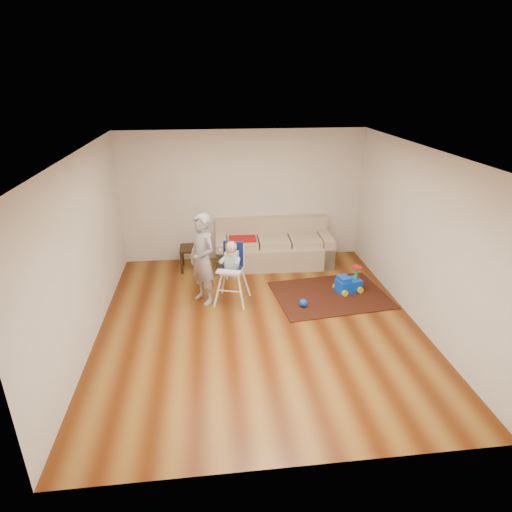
{
  "coord_description": "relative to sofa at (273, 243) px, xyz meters",
  "views": [
    {
      "loc": [
        -0.73,
        -5.84,
        3.66
      ],
      "look_at": [
        0.0,
        0.4,
        1.0
      ],
      "focal_mm": 30.0,
      "sensor_mm": 36.0,
      "label": 1
    }
  ],
  "objects": [
    {
      "name": "side_table",
      "position": [
        -1.67,
        -0.07,
        -0.22
      ],
      "size": [
        0.47,
        0.47,
        0.47
      ],
      "primitive_type": null,
      "color": "black",
      "rests_on": "ground"
    },
    {
      "name": "area_rug",
      "position": [
        0.81,
        -1.51,
        -0.45
      ],
      "size": [
        2.11,
        1.68,
        0.02
      ],
      "primitive_type": "cube",
      "rotation": [
        0.0,
        0.0,
        0.11
      ],
      "color": "black",
      "rests_on": "ground"
    },
    {
      "name": "room_envelope",
      "position": [
        -0.58,
        -1.77,
        1.42
      ],
      "size": [
        5.04,
        5.52,
        2.72
      ],
      "color": "beige",
      "rests_on": "ground"
    },
    {
      "name": "adult",
      "position": [
        -1.44,
        -1.46,
        0.34
      ],
      "size": [
        0.65,
        0.69,
        1.59
      ],
      "primitive_type": "imported",
      "rotation": [
        0.0,
        0.0,
        -0.93
      ],
      "color": "gray",
      "rests_on": "ground"
    },
    {
      "name": "high_chair",
      "position": [
        -0.96,
        -1.53,
        0.08
      ],
      "size": [
        0.65,
        0.65,
        1.13
      ],
      "rotation": [
        0.0,
        0.0,
        -0.3
      ],
      "color": "white",
      "rests_on": "ground"
    },
    {
      "name": "sofa",
      "position": [
        0.0,
        0.0,
        0.0
      ],
      "size": [
        2.4,
        1.04,
        0.92
      ],
      "rotation": [
        0.0,
        0.0,
        -0.03
      ],
      "color": "tan",
      "rests_on": "ground"
    },
    {
      "name": "ground",
      "position": [
        -0.58,
        -2.3,
        -0.46
      ],
      "size": [
        5.5,
        5.5,
        0.0
      ],
      "primitive_type": "plane",
      "color": "#542308",
      "rests_on": "ground"
    },
    {
      "name": "toy_ball",
      "position": [
        0.23,
        -1.89,
        -0.37
      ],
      "size": [
        0.14,
        0.14,
        0.14
      ],
      "primitive_type": "sphere",
      "color": "blue",
      "rests_on": "area_rug"
    },
    {
      "name": "ride_on_toy",
      "position": [
        1.17,
        -1.42,
        -0.21
      ],
      "size": [
        0.5,
        0.41,
        0.47
      ],
      "primitive_type": null,
      "rotation": [
        0.0,
        0.0,
        0.27
      ],
      "color": "blue",
      "rests_on": "area_rug"
    }
  ]
}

